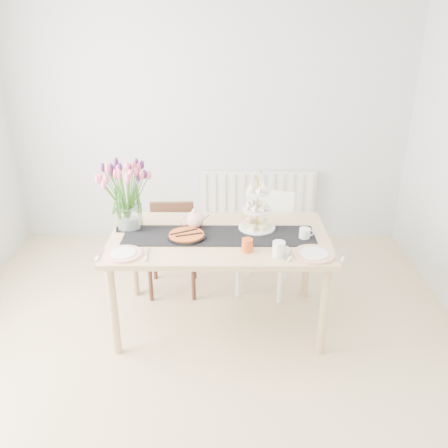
{
  "coord_description": "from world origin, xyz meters",
  "views": [
    {
      "loc": [
        0.17,
        -2.47,
        2.25
      ],
      "look_at": [
        0.16,
        0.61,
        0.87
      ],
      "focal_mm": 38.0,
      "sensor_mm": 36.0,
      "label": 1
    }
  ],
  "objects_px": {
    "chair_brown": "(173,241)",
    "cake_stand": "(257,215)",
    "radiator": "(257,199)",
    "mug_orange": "(247,245)",
    "plate_right": "(314,254)",
    "dining_table": "(219,245)",
    "teapot": "(195,220)",
    "chair_white": "(266,234)",
    "cream_jug": "(305,234)",
    "tulip_vase": "(126,184)",
    "tart_tin": "(187,236)",
    "plate_left": "(123,254)",
    "mug_white": "(279,249)"
  },
  "relations": [
    {
      "from": "chair_brown",
      "to": "cake_stand",
      "type": "bearing_deg",
      "value": -33.67
    },
    {
      "from": "cake_stand",
      "to": "plate_left",
      "type": "relative_size",
      "value": 1.6
    },
    {
      "from": "cake_stand",
      "to": "plate_right",
      "type": "xyz_separation_m",
      "value": [
        0.36,
        -0.42,
        -0.11
      ]
    },
    {
      "from": "cream_jug",
      "to": "radiator",
      "type": "bearing_deg",
      "value": 94.91
    },
    {
      "from": "teapot",
      "to": "plate_right",
      "type": "height_order",
      "value": "teapot"
    },
    {
      "from": "cake_stand",
      "to": "teapot",
      "type": "xyz_separation_m",
      "value": [
        -0.47,
        0.01,
        -0.05
      ]
    },
    {
      "from": "teapot",
      "to": "cake_stand",
      "type": "bearing_deg",
      "value": -17.59
    },
    {
      "from": "cake_stand",
      "to": "tart_tin",
      "type": "relative_size",
      "value": 1.43
    },
    {
      "from": "tulip_vase",
      "to": "plate_right",
      "type": "xyz_separation_m",
      "value": [
        1.33,
        -0.44,
        -0.34
      ]
    },
    {
      "from": "tart_tin",
      "to": "mug_white",
      "type": "distance_m",
      "value": 0.7
    },
    {
      "from": "tart_tin",
      "to": "cake_stand",
      "type": "bearing_deg",
      "value": 17.38
    },
    {
      "from": "chair_white",
      "to": "teapot",
      "type": "height_order",
      "value": "teapot"
    },
    {
      "from": "radiator",
      "to": "chair_brown",
      "type": "xyz_separation_m",
      "value": [
        -0.79,
        -0.97,
        -0.01
      ]
    },
    {
      "from": "radiator",
      "to": "dining_table",
      "type": "bearing_deg",
      "value": -103.96
    },
    {
      "from": "tulip_vase",
      "to": "cake_stand",
      "type": "height_order",
      "value": "tulip_vase"
    },
    {
      "from": "chair_brown",
      "to": "cake_stand",
      "type": "height_order",
      "value": "cake_stand"
    },
    {
      "from": "plate_right",
      "to": "tart_tin",
      "type": "bearing_deg",
      "value": 163.44
    },
    {
      "from": "tulip_vase",
      "to": "tart_tin",
      "type": "relative_size",
      "value": 2.24
    },
    {
      "from": "chair_brown",
      "to": "cream_jug",
      "type": "height_order",
      "value": "cream_jug"
    },
    {
      "from": "cake_stand",
      "to": "mug_orange",
      "type": "xyz_separation_m",
      "value": [
        -0.09,
        -0.37,
        -0.07
      ]
    },
    {
      "from": "chair_brown",
      "to": "chair_white",
      "type": "distance_m",
      "value": 0.81
    },
    {
      "from": "chair_white",
      "to": "tulip_vase",
      "type": "height_order",
      "value": "tulip_vase"
    },
    {
      "from": "radiator",
      "to": "teapot",
      "type": "relative_size",
      "value": 5.3
    },
    {
      "from": "radiator",
      "to": "cream_jug",
      "type": "bearing_deg",
      "value": -81.31
    },
    {
      "from": "chair_white",
      "to": "plate_left",
      "type": "distance_m",
      "value": 1.38
    },
    {
      "from": "tulip_vase",
      "to": "teapot",
      "type": "xyz_separation_m",
      "value": [
        0.5,
        -0.0,
        -0.28
      ]
    },
    {
      "from": "teapot",
      "to": "cream_jug",
      "type": "bearing_deg",
      "value": -28.57
    },
    {
      "from": "dining_table",
      "to": "teapot",
      "type": "bearing_deg",
      "value": 142.76
    },
    {
      "from": "plate_left",
      "to": "plate_right",
      "type": "bearing_deg",
      "value": 0.0
    },
    {
      "from": "chair_white",
      "to": "plate_left",
      "type": "xyz_separation_m",
      "value": [
        -1.04,
        -0.87,
        0.26
      ]
    },
    {
      "from": "chair_white",
      "to": "tulip_vase",
      "type": "xyz_separation_m",
      "value": [
        -1.08,
        -0.43,
        0.6
      ]
    },
    {
      "from": "tart_tin",
      "to": "plate_left",
      "type": "height_order",
      "value": "tart_tin"
    },
    {
      "from": "radiator",
      "to": "mug_orange",
      "type": "bearing_deg",
      "value": -95.94
    },
    {
      "from": "chair_brown",
      "to": "plate_left",
      "type": "distance_m",
      "value": 0.94
    },
    {
      "from": "tulip_vase",
      "to": "tart_tin",
      "type": "distance_m",
      "value": 0.58
    },
    {
      "from": "mug_orange",
      "to": "tart_tin",
      "type": "bearing_deg",
      "value": 93.37
    },
    {
      "from": "radiator",
      "to": "cake_stand",
      "type": "height_order",
      "value": "cake_stand"
    },
    {
      "from": "plate_left",
      "to": "plate_right",
      "type": "xyz_separation_m",
      "value": [
        1.29,
        0.0,
        0.0
      ]
    },
    {
      "from": "radiator",
      "to": "tart_tin",
      "type": "distance_m",
      "value": 1.71
    },
    {
      "from": "plate_left",
      "to": "plate_right",
      "type": "height_order",
      "value": "plate_right"
    },
    {
      "from": "chair_white",
      "to": "plate_left",
      "type": "relative_size",
      "value": 3.37
    },
    {
      "from": "mug_orange",
      "to": "plate_right",
      "type": "height_order",
      "value": "mug_orange"
    },
    {
      "from": "chair_white",
      "to": "cake_stand",
      "type": "distance_m",
      "value": 0.59
    },
    {
      "from": "chair_brown",
      "to": "teapot",
      "type": "xyz_separation_m",
      "value": [
        0.23,
        -0.41,
        0.39
      ]
    },
    {
      "from": "chair_brown",
      "to": "chair_white",
      "type": "xyz_separation_m",
      "value": [
        0.81,
        0.02,
        0.06
      ]
    },
    {
      "from": "cake_stand",
      "to": "cream_jug",
      "type": "bearing_deg",
      "value": -26.32
    },
    {
      "from": "chair_white",
      "to": "cream_jug",
      "type": "height_order",
      "value": "chair_white"
    },
    {
      "from": "cream_jug",
      "to": "plate_left",
      "type": "distance_m",
      "value": 1.29
    },
    {
      "from": "mug_orange",
      "to": "mug_white",
      "type": "bearing_deg",
      "value": -77.85
    },
    {
      "from": "cream_jug",
      "to": "tart_tin",
      "type": "xyz_separation_m",
      "value": [
        -0.86,
        0.0,
        -0.02
      ]
    }
  ]
}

